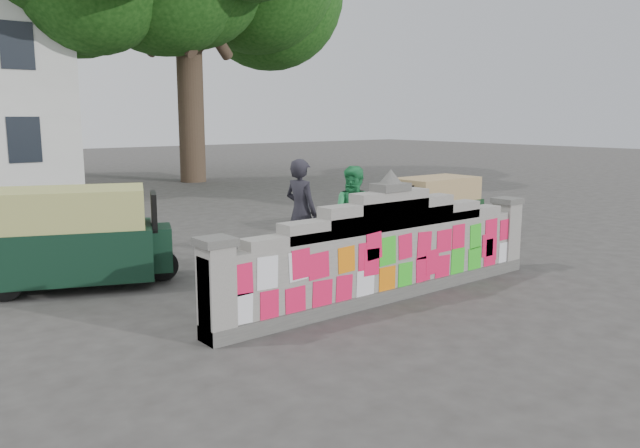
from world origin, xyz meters
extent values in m
plane|color=#383533|center=(0.00, 0.00, 0.00)|extent=(100.00, 100.00, 0.00)
cube|color=#4C4C49|center=(0.00, 0.00, 0.10)|extent=(6.40, 0.42, 0.20)
cube|color=gray|center=(0.00, 0.00, 0.60)|extent=(6.40, 0.32, 1.00)
cube|color=gray|center=(0.00, 0.00, 1.17)|extent=(5.20, 0.32, 0.14)
cube|color=gray|center=(0.00, 0.00, 1.24)|extent=(4.00, 0.32, 0.28)
cube|color=gray|center=(0.00, 0.00, 1.32)|extent=(2.60, 0.32, 0.44)
cube|color=gray|center=(0.00, 0.00, 1.39)|extent=(1.40, 0.32, 0.58)
cube|color=#4C4C49|center=(0.00, 0.00, 1.74)|extent=(0.55, 0.36, 0.12)
cone|color=#4C4C49|center=(0.00, 0.00, 1.90)|extent=(0.36, 0.36, 0.22)
cube|color=gray|center=(-3.02, 0.00, 0.62)|extent=(0.36, 0.40, 1.24)
cube|color=#4C4C49|center=(-3.02, 0.00, 1.28)|extent=(0.44, 0.44, 0.10)
cube|color=gray|center=(3.02, 0.00, 0.62)|extent=(0.36, 0.40, 1.24)
cube|color=#4C4C49|center=(3.02, 0.00, 1.28)|extent=(0.44, 0.44, 0.10)
cylinder|color=#38281E|center=(6.00, 18.00, 3.00)|extent=(1.10, 1.10, 6.00)
imported|color=black|center=(-0.29, 1.86, 0.54)|extent=(2.15, 1.02, 1.08)
imported|color=#24222A|center=(-0.29, 1.86, 0.92)|extent=(0.54, 0.73, 1.84)
imported|color=#2B9E56|center=(1.05, 1.94, 0.94)|extent=(1.15, 1.16, 1.89)
cube|color=black|center=(-3.59, 3.76, 0.58)|extent=(2.87, 2.24, 0.85)
cube|color=tan|center=(-3.59, 3.76, 1.32)|extent=(2.65, 2.11, 0.63)
cube|color=black|center=(-2.37, 3.25, 0.58)|extent=(0.77, 0.89, 0.74)
cube|color=black|center=(-2.37, 3.25, 1.22)|extent=(0.36, 0.72, 0.63)
cylinder|color=black|center=(-2.27, 3.21, 0.26)|extent=(0.54, 0.32, 0.53)
cylinder|color=black|center=(-4.69, 3.58, 0.26)|extent=(0.54, 0.32, 0.53)
cylinder|color=black|center=(-4.24, 4.66, 0.26)|extent=(0.54, 0.32, 0.53)
cube|color=black|center=(4.55, 3.01, 0.49)|extent=(2.16, 1.18, 0.72)
cube|color=tan|center=(4.55, 3.01, 1.12)|extent=(1.98, 1.13, 0.54)
cube|color=black|center=(3.43, 3.01, 0.49)|extent=(0.45, 0.63, 0.63)
cube|color=black|center=(3.43, 3.01, 1.03)|extent=(0.07, 0.63, 0.54)
cylinder|color=black|center=(3.34, 3.01, 0.22)|extent=(0.45, 0.11, 0.45)
cylinder|color=black|center=(5.36, 3.50, 0.22)|extent=(0.45, 0.11, 0.45)
cylinder|color=black|center=(5.35, 2.51, 0.22)|extent=(0.45, 0.11, 0.45)
camera|label=1|loc=(-6.70, -6.64, 2.79)|focal=35.00mm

